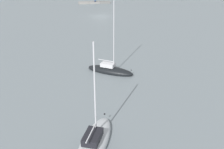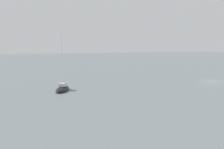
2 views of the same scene
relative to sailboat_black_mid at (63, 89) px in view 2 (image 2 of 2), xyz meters
The scene contains 2 objects.
ground_plane 31.83m from the sailboat_black_mid, 94.01° to the right, with size 500.00×500.00×0.00m, color slate.
sailboat_black_mid is the anchor object (origin of this frame).
Camera 2 is at (-43.42, 47.31, 7.26)m, focal length 47.06 mm.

